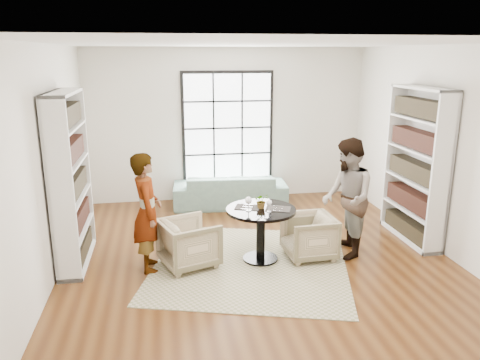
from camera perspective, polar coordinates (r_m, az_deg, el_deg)
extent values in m
plane|color=#5B3515|center=(6.93, 2.11, -9.34)|extent=(6.00, 6.00, 0.00)
plane|color=silver|center=(9.37, -1.54, 6.72)|extent=(5.50, 0.00, 5.50)
plane|color=silver|center=(6.49, -22.29, 1.79)|extent=(0.00, 6.00, 6.00)
plane|color=silver|center=(7.51, 23.27, 3.38)|extent=(0.00, 6.00, 6.00)
plane|color=silver|center=(3.70, 11.86, -7.01)|extent=(5.50, 0.00, 5.50)
plane|color=white|center=(6.31, 2.38, 16.29)|extent=(6.00, 6.00, 0.00)
cube|color=black|center=(9.35, -1.52, 6.40)|extent=(1.82, 0.06, 2.22)
cube|color=white|center=(9.32, -1.49, 6.37)|extent=(1.70, 0.02, 2.10)
cube|color=tan|center=(6.70, 1.28, -10.20)|extent=(3.29, 3.29, 0.01)
cylinder|color=black|center=(6.83, 2.50, -9.56)|extent=(0.50, 0.50, 0.04)
cylinder|color=black|center=(6.69, 2.53, -6.76)|extent=(0.12, 0.12, 0.70)
cylinder|color=black|center=(6.55, 2.57, -3.67)|extent=(0.98, 0.98, 0.04)
imported|color=gray|center=(9.08, -1.21, -1.19)|extent=(2.22, 1.01, 0.63)
imported|color=#B6B582|center=(6.58, -6.22, -7.64)|extent=(0.93, 0.92, 0.67)
imported|color=tan|center=(6.88, 8.38, -6.82)|extent=(0.73, 0.71, 0.64)
imported|color=gray|center=(6.40, -11.27, -3.89)|extent=(0.43, 0.62, 1.63)
imported|color=gray|center=(6.88, 12.92, -2.20)|extent=(0.78, 0.93, 1.73)
cube|color=black|center=(6.59, 0.92, -3.33)|extent=(0.41, 0.36, 0.01)
cube|color=black|center=(6.54, 4.67, -3.52)|extent=(0.41, 0.36, 0.01)
cylinder|color=silver|center=(6.45, 1.03, -3.75)|extent=(0.07, 0.07, 0.01)
cylinder|color=silver|center=(6.43, 1.04, -3.26)|extent=(0.01, 0.01, 0.12)
sphere|color=maroon|center=(6.40, 1.04, -2.50)|extent=(0.09, 0.09, 0.09)
ellipsoid|color=white|center=(6.40, 1.04, -2.50)|extent=(0.09, 0.09, 0.10)
cylinder|color=silver|center=(6.42, 3.55, -3.86)|extent=(0.06, 0.06, 0.01)
cylinder|color=silver|center=(6.41, 3.56, -3.44)|extent=(0.01, 0.01, 0.10)
sphere|color=maroon|center=(6.38, 3.57, -2.78)|extent=(0.08, 0.08, 0.08)
ellipsoid|color=white|center=(6.38, 3.57, -2.78)|extent=(0.08, 0.08, 0.09)
imported|color=gray|center=(6.53, 2.65, -2.54)|extent=(0.21, 0.18, 0.22)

